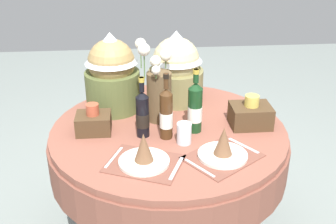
% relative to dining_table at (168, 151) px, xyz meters
% --- Properties ---
extents(dining_table, '(1.31, 1.31, 0.77)m').
position_rel_dining_table_xyz_m(dining_table, '(0.00, 0.00, 0.00)').
color(dining_table, brown).
rests_on(dining_table, ground).
extents(place_setting_left, '(0.41, 0.37, 0.16)m').
position_rel_dining_table_xyz_m(place_setting_left, '(-0.15, -0.35, 0.20)').
color(place_setting_left, brown).
rests_on(place_setting_left, dining_table).
extents(place_setting_right, '(0.43, 0.41, 0.16)m').
position_rel_dining_table_xyz_m(place_setting_right, '(0.23, -0.32, 0.20)').
color(place_setting_right, brown).
rests_on(place_setting_right, dining_table).
extents(flower_vase, '(0.20, 0.23, 0.47)m').
position_rel_dining_table_xyz_m(flower_vase, '(-0.05, 0.11, 0.33)').
color(flower_vase, brown).
rests_on(flower_vase, dining_table).
extents(wine_bottle_left, '(0.07, 0.07, 0.33)m').
position_rel_dining_table_xyz_m(wine_bottle_left, '(-0.14, -0.07, 0.28)').
color(wine_bottle_left, black).
rests_on(wine_bottle_left, dining_table).
extents(wine_bottle_centre, '(0.08, 0.08, 0.35)m').
position_rel_dining_table_xyz_m(wine_bottle_centre, '(0.14, -0.04, 0.29)').
color(wine_bottle_centre, '#143819').
rests_on(wine_bottle_centre, dining_table).
extents(wine_bottle_right, '(0.07, 0.07, 0.35)m').
position_rel_dining_table_xyz_m(wine_bottle_right, '(-0.02, -0.10, 0.29)').
color(wine_bottle_right, '#422814').
rests_on(wine_bottle_right, dining_table).
extents(tumbler_near_left, '(0.08, 0.08, 0.11)m').
position_rel_dining_table_xyz_m(tumbler_near_left, '(0.06, -0.17, 0.20)').
color(tumbler_near_left, silver).
rests_on(tumbler_near_left, dining_table).
extents(gift_tub_back_left, '(0.32, 0.32, 0.47)m').
position_rel_dining_table_xyz_m(gift_tub_back_left, '(-0.30, 0.28, 0.39)').
color(gift_tub_back_left, '#566033').
rests_on(gift_tub_back_left, dining_table).
extents(gift_tub_back_centre, '(0.34, 0.34, 0.44)m').
position_rel_dining_table_xyz_m(gift_tub_back_centre, '(0.08, 0.37, 0.38)').
color(gift_tub_back_centre, olive).
rests_on(gift_tub_back_centre, dining_table).
extents(woven_basket_side_left, '(0.18, 0.15, 0.16)m').
position_rel_dining_table_xyz_m(woven_basket_side_left, '(-0.40, -0.01, 0.21)').
color(woven_basket_side_left, '#47331E').
rests_on(woven_basket_side_left, dining_table).
extents(woven_basket_side_right, '(0.22, 0.17, 0.18)m').
position_rel_dining_table_xyz_m(woven_basket_side_right, '(0.45, -0.01, 0.22)').
color(woven_basket_side_right, '#47331E').
rests_on(woven_basket_side_right, dining_table).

